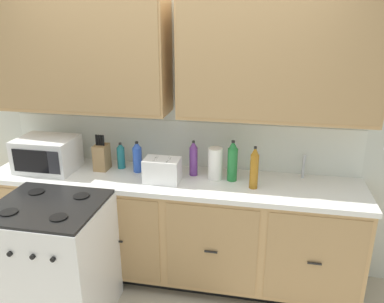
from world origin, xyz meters
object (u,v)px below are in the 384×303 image
object	(u,v)px
stove_range	(55,262)
paper_towel_roll	(215,164)
bottle_amber	(254,168)
bottle_violet	(193,158)
toaster	(162,170)
bottle_teal	(121,156)
bottle_green	(232,161)
knife_block	(102,157)
bottle_blue	(137,157)
microwave	(47,154)
bottle_dark	(17,153)

from	to	relation	value
stove_range	paper_towel_roll	world-z (taller)	paper_towel_roll
stove_range	bottle_amber	world-z (taller)	bottle_amber
stove_range	bottle_violet	xyz separation A→B (m)	(0.90, 0.73, 0.61)
toaster	bottle_teal	bearing A→B (deg)	153.59
stove_range	bottle_violet	bearing A→B (deg)	38.95
bottle_green	stove_range	bearing A→B (deg)	-150.95
bottle_green	bottle_amber	world-z (taller)	bottle_amber
knife_block	bottle_teal	bearing A→B (deg)	22.26
bottle_green	bottle_blue	size ratio (longest dim) A/B	1.25
knife_block	bottle_green	xyz separation A→B (m)	(1.11, -0.02, 0.05)
toaster	bottle_amber	size ratio (longest dim) A/B	0.84
knife_block	paper_towel_roll	distance (m)	0.98
knife_block	bottle_blue	bearing A→B (deg)	1.91
stove_range	microwave	size ratio (longest dim) A/B	1.98
bottle_dark	toaster	bearing A→B (deg)	-4.12
bottle_violet	bottle_teal	xyz separation A→B (m)	(-0.64, 0.03, -0.03)
paper_towel_roll	bottle_green	xyz separation A→B (m)	(0.14, -0.00, 0.03)
stove_range	bottle_teal	xyz separation A→B (m)	(0.26, 0.76, 0.58)
bottle_dark	bottle_amber	world-z (taller)	bottle_amber
bottle_amber	toaster	bearing A→B (deg)	-178.67
microwave	bottle_teal	xyz separation A→B (m)	(0.60, 0.15, -0.03)
microwave	toaster	xyz separation A→B (m)	(1.02, -0.06, -0.04)
stove_range	paper_towel_roll	distance (m)	1.41
toaster	paper_towel_roll	distance (m)	0.43
stove_range	bottle_blue	size ratio (longest dim) A/B	3.58
knife_block	bottle_green	bearing A→B (deg)	-0.98
bottle_violet	bottle_amber	bearing A→B (deg)	-18.07
bottle_amber	paper_towel_roll	bearing A→B (deg)	159.85
stove_range	microwave	bearing A→B (deg)	119.14
bottle_teal	bottle_dark	distance (m)	0.92
bottle_dark	bottle_blue	world-z (taller)	bottle_blue
bottle_blue	knife_block	bearing A→B (deg)	-178.09
bottle_dark	bottle_green	world-z (taller)	bottle_green
stove_range	paper_towel_roll	size ratio (longest dim) A/B	3.65
microwave	knife_block	bearing A→B (deg)	11.56
knife_block	toaster	bearing A→B (deg)	-14.63
microwave	bottle_dark	xyz separation A→B (m)	(-0.31, 0.04, -0.03)
bottle_teal	bottle_amber	xyz separation A→B (m)	(1.14, -0.19, 0.05)
microwave	bottle_amber	size ratio (longest dim) A/B	1.44
microwave	stove_range	bearing A→B (deg)	-60.86
knife_block	bottle_green	world-z (taller)	bottle_green
toaster	bottle_dark	world-z (taller)	bottle_dark
microwave	bottle_blue	world-z (taller)	microwave
bottle_violet	bottle_amber	xyz separation A→B (m)	(0.50, -0.16, 0.02)
knife_block	bottle_amber	xyz separation A→B (m)	(1.29, -0.13, 0.05)
paper_towel_roll	bottle_teal	bearing A→B (deg)	174.50
microwave	paper_towel_roll	size ratio (longest dim) A/B	1.85
toaster	bottle_violet	distance (m)	0.29
stove_range	bottle_teal	world-z (taller)	bottle_teal
bottle_dark	bottle_amber	distance (m)	2.05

